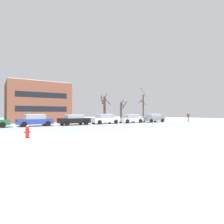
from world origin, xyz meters
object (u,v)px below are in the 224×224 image
parked_car_black (74,120)px  pedestrian_crossing (188,116)px  parked_car_gray (153,118)px  parked_car_white (105,119)px  parked_car_blue (35,120)px  fire_hydrant (27,132)px  parked_car_silver (130,119)px

parked_car_black → pedestrian_crossing: 22.98m
parked_car_gray → pedestrian_crossing: bearing=-13.5°
parked_car_black → parked_car_white: parked_car_white is taller
parked_car_blue → fire_hydrant: bearing=-102.3°
parked_car_gray → parked_car_blue: bearing=179.1°
parked_car_white → pedestrian_crossing: (17.83, -2.05, 0.26)m
fire_hydrant → pedestrian_crossing: size_ratio=0.48×
parked_car_blue → pedestrian_crossing: pedestrian_crossing is taller
parked_car_silver → pedestrian_crossing: 12.93m
fire_hydrant → parked_car_gray: (22.82, 11.27, 0.36)m
parked_car_gray → pedestrian_crossing: pedestrian_crossing is taller
fire_hydrant → parked_car_silver: (17.75, 11.50, 0.31)m
fire_hydrant → parked_car_white: (12.67, 11.47, 0.35)m
parked_car_blue → parked_car_black: 5.09m
parked_car_gray → pedestrian_crossing: (7.68, -1.85, 0.25)m
fire_hydrant → parked_car_gray: 25.45m
fire_hydrant → pedestrian_crossing: pedestrian_crossing is taller
parked_car_blue → parked_car_black: parked_car_blue is taller
parked_car_blue → pedestrian_crossing: (27.98, -2.16, 0.26)m
parked_car_black → parked_car_silver: bearing=1.5°
fire_hydrant → parked_car_gray: parked_car_gray is taller
parked_car_blue → parked_car_black: bearing=-3.9°
fire_hydrant → pedestrian_crossing: (30.50, 9.42, 0.61)m
parked_car_white → parked_car_gray: bearing=-1.1°
parked_car_blue → pedestrian_crossing: 28.06m
fire_hydrant → pedestrian_crossing: 31.93m
fire_hydrant → parked_car_blue: 11.86m
parked_car_black → parked_car_gray: (15.22, 0.03, 0.03)m
parked_car_gray → parked_car_silver: bearing=177.4°
parked_car_white → parked_car_silver: parked_car_white is taller
parked_car_black → parked_car_blue: bearing=176.1°
parked_car_silver → parked_car_white: bearing=-179.7°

